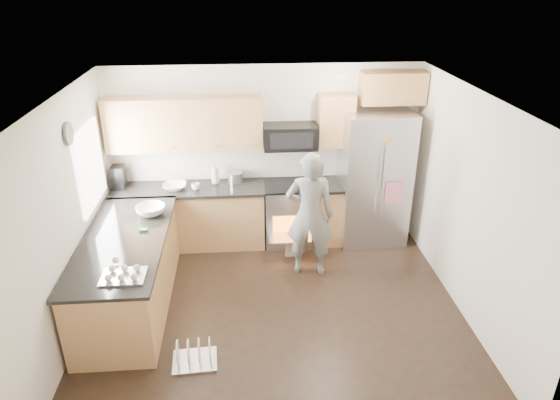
{
  "coord_description": "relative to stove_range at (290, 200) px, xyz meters",
  "views": [
    {
      "loc": [
        -0.33,
        -4.95,
        3.8
      ],
      "look_at": [
        0.1,
        0.5,
        1.24
      ],
      "focal_mm": 32.0,
      "sensor_mm": 36.0,
      "label": 1
    }
  ],
  "objects": [
    {
      "name": "peninsula",
      "position": [
        -2.1,
        -1.44,
        -0.21
      ],
      "size": [
        0.96,
        2.36,
        1.04
      ],
      "color": "#B38647",
      "rests_on": "ground"
    },
    {
      "name": "ground",
      "position": [
        -0.35,
        -1.69,
        -0.68
      ],
      "size": [
        4.5,
        4.5,
        0.0
      ],
      "primitive_type": "plane",
      "color": "black",
      "rests_on": "ground"
    },
    {
      "name": "back_cabinet_run",
      "position": [
        -0.94,
        0.05,
        0.29
      ],
      "size": [
        4.45,
        0.64,
        2.5
      ],
      "color": "#B38647",
      "rests_on": "ground"
    },
    {
      "name": "dish_rack",
      "position": [
        -1.26,
        -2.53,
        -0.6
      ],
      "size": [
        0.48,
        0.4,
        0.29
      ],
      "rotation": [
        0.0,
        0.0,
        0.06
      ],
      "color": "#B7B7BC",
      "rests_on": "ground"
    },
    {
      "name": "room_shell",
      "position": [
        -0.39,
        -1.68,
        1.0
      ],
      "size": [
        4.54,
        4.04,
        2.62
      ],
      "color": "silver",
      "rests_on": "ground"
    },
    {
      "name": "person",
      "position": [
        0.17,
        -0.89,
        0.19
      ],
      "size": [
        0.7,
        0.52,
        1.73
      ],
      "primitive_type": "imported",
      "rotation": [
        0.0,
        0.0,
        2.96
      ],
      "color": "slate",
      "rests_on": "ground"
    },
    {
      "name": "stove_range",
      "position": [
        0.0,
        0.0,
        0.0
      ],
      "size": [
        0.76,
        0.97,
        1.79
      ],
      "color": "#B7B7BC",
      "rests_on": "ground"
    },
    {
      "name": "refrigerator",
      "position": [
        1.22,
        0.01,
        0.32
      ],
      "size": [
        1.01,
        0.8,
        1.99
      ],
      "rotation": [
        0.0,
        0.0,
        0.05
      ],
      "color": "#B7B7BC",
      "rests_on": "ground"
    }
  ]
}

